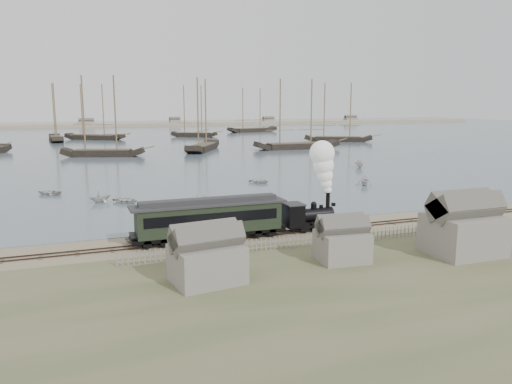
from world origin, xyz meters
name	(u,v)px	position (x,y,z in m)	size (l,w,h in m)	color
ground	(267,230)	(0.00, 0.00, 0.00)	(600.00, 600.00, 0.00)	gray
harbor_water	(118,135)	(0.00, 170.00, 0.03)	(600.00, 336.00, 0.06)	#455663
rail_track	(275,234)	(0.00, -2.00, 0.04)	(120.00, 1.80, 0.16)	#35241D
picket_fence_west	(228,255)	(-6.50, -7.00, 0.00)	(19.00, 0.10, 1.20)	slate
picket_fence_east	(411,236)	(12.50, -7.50, 0.00)	(15.00, 0.10, 1.20)	slate
shed_left	(207,282)	(-10.00, -13.00, 0.00)	(5.00, 4.00, 4.10)	slate
shed_mid	(342,261)	(2.00, -12.00, 0.00)	(4.00, 3.50, 3.60)	slate
shed_right	(462,254)	(13.00, -14.00, 0.00)	(6.00, 5.00, 5.10)	slate
far_spit	(105,126)	(0.00, 250.00, 0.00)	(500.00, 20.00, 1.80)	tan
locomotive	(322,191)	(5.31, -2.00, 4.17)	(7.24, 2.70, 9.02)	black
passenger_coach	(209,217)	(-6.83, -2.00, 2.30)	(15.04, 2.90, 3.65)	black
beached_dinghy	(144,238)	(-12.89, -0.05, 0.35)	(3.39, 2.42, 0.70)	beige
rowboat_0	(126,200)	(-12.56, 19.61, 0.42)	(3.52, 2.51, 0.73)	beige
rowboat_1	(100,197)	(-15.70, 21.22, 0.83)	(2.91, 2.51, 1.53)	beige
rowboat_2	(205,201)	(-3.15, 13.90, 0.70)	(3.34, 1.25, 1.29)	beige
rowboat_3	(259,181)	(10.02, 28.99, 0.41)	(3.40, 2.43, 0.70)	beige
rowboat_4	(365,180)	(25.24, 20.97, 0.88)	(3.12, 2.70, 1.65)	beige
rowboat_5	(359,164)	(36.19, 40.26, 0.82)	(3.94, 1.48, 1.52)	beige
rowboat_6	(49,192)	(-22.34, 29.66, 0.42)	(3.52, 2.52, 0.73)	beige
schooner_2	(101,116)	(-11.55, 81.67, 10.06)	(20.00, 4.62, 20.00)	black
schooner_3	(202,114)	(15.71, 88.38, 10.06)	(22.49, 5.19, 20.00)	black
schooner_4	(297,114)	(42.44, 83.59, 10.06)	(25.26, 5.83, 20.00)	black
schooner_5	(339,112)	(67.41, 103.88, 10.06)	(22.92, 5.29, 20.00)	black
schooner_7	(54,112)	(-23.59, 139.05, 10.06)	(19.07, 4.40, 20.00)	black
schooner_8	(194,111)	(26.41, 143.79, 10.06)	(17.89, 4.13, 20.00)	black
schooner_9	(252,110)	(59.71, 168.83, 10.06)	(24.55, 5.66, 20.00)	black
schooner_10	(93,112)	(-10.58, 142.67, 10.06)	(22.35, 5.16, 20.00)	black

